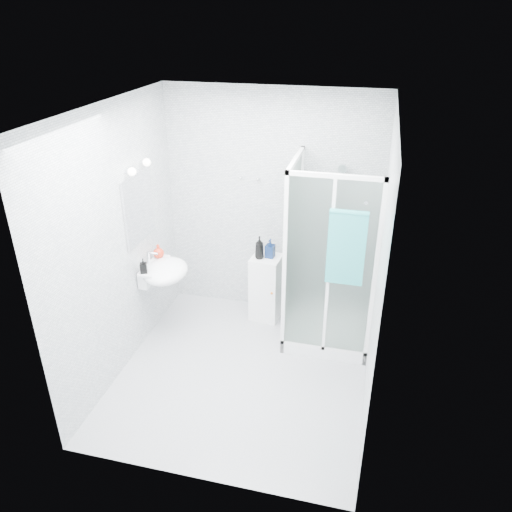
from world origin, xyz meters
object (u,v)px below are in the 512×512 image
(shower_enclosure, at_px, (321,304))
(shampoo_bottle_a, at_px, (259,248))
(hand_towel, at_px, (346,246))
(soap_dispenser_black, at_px, (143,266))
(wall_basin, at_px, (163,271))
(soap_dispenser_orange, at_px, (158,251))
(storage_cabinet, at_px, (266,288))
(shampoo_bottle_b, at_px, (270,248))

(shower_enclosure, distance_m, shampoo_bottle_a, 0.91)
(hand_towel, bearing_deg, shower_enclosure, 119.58)
(shower_enclosure, xyz_separation_m, soap_dispenser_black, (-1.78, -0.50, 0.49))
(wall_basin, xyz_separation_m, soap_dispenser_orange, (-0.12, 0.17, 0.14))
(storage_cabinet, xyz_separation_m, soap_dispenser_orange, (-1.10, -0.43, 0.55))
(soap_dispenser_black, bearing_deg, storage_cabinet, 35.31)
(shower_enclosure, xyz_separation_m, wall_basin, (-1.66, -0.32, 0.35))
(storage_cabinet, relative_size, shampoo_bottle_b, 3.62)
(storage_cabinet, bearing_deg, shampoo_bottle_b, 32.38)
(shampoo_bottle_a, xyz_separation_m, soap_dispenser_orange, (-1.03, -0.39, 0.02))
(soap_dispenser_black, bearing_deg, wall_basin, 56.28)
(hand_towel, xyz_separation_m, soap_dispenser_black, (-2.01, -0.10, -0.40))
(wall_basin, bearing_deg, shampoo_bottle_b, 31.17)
(shampoo_bottle_b, bearing_deg, hand_towel, -39.16)
(hand_towel, relative_size, soap_dispenser_black, 4.76)
(shampoo_bottle_a, bearing_deg, shampoo_bottle_b, 26.62)
(wall_basin, distance_m, shampoo_bottle_a, 1.08)
(shower_enclosure, height_order, soap_dispenser_black, shower_enclosure)
(wall_basin, bearing_deg, soap_dispenser_black, -123.72)
(shampoo_bottle_b, bearing_deg, storage_cabinet, -153.13)
(wall_basin, height_order, shampoo_bottle_a, shampoo_bottle_a)
(soap_dispenser_black, bearing_deg, soap_dispenser_orange, 88.72)
(soap_dispenser_orange, xyz_separation_m, soap_dispenser_black, (-0.01, -0.36, 0.00))
(wall_basin, xyz_separation_m, storage_cabinet, (0.98, 0.60, -0.40))
(shampoo_bottle_b, height_order, soap_dispenser_black, soap_dispenser_black)
(wall_basin, bearing_deg, shower_enclosure, 10.81)
(shampoo_bottle_a, height_order, soap_dispenser_black, shampoo_bottle_a)
(shower_enclosure, height_order, storage_cabinet, shower_enclosure)
(soap_dispenser_orange, relative_size, soap_dispenser_black, 0.98)
(shampoo_bottle_a, bearing_deg, soap_dispenser_black, -144.13)
(shampoo_bottle_b, xyz_separation_m, soap_dispenser_black, (-1.14, -0.80, 0.05))
(shampoo_bottle_b, bearing_deg, shampoo_bottle_a, -153.38)
(hand_towel, bearing_deg, wall_basin, 177.42)
(storage_cabinet, height_order, soap_dispenser_orange, soap_dispenser_orange)
(shower_enclosure, relative_size, soap_dispenser_black, 12.84)
(shower_enclosure, relative_size, storage_cabinet, 2.55)
(wall_basin, relative_size, soap_dispenser_black, 3.60)
(storage_cabinet, distance_m, soap_dispenser_orange, 1.30)
(shampoo_bottle_b, bearing_deg, wall_basin, -148.83)
(shower_enclosure, distance_m, soap_dispenser_orange, 1.84)
(storage_cabinet, bearing_deg, wall_basin, -143.16)
(wall_basin, relative_size, storage_cabinet, 0.71)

